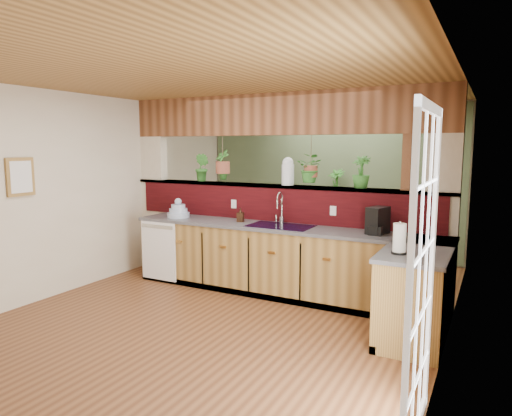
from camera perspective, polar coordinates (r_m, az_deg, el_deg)
The scene contains 28 objects.
ground at distance 5.33m, azimuth -4.05°, elevation -13.24°, with size 4.60×7.00×0.01m, color brown.
ceiling at distance 5.02m, azimuth -4.34°, elevation 15.67°, with size 4.60×7.00×0.01m, color brown.
wall_back at distance 8.18m, azimuth 8.93°, elevation 3.40°, with size 4.60×0.02×2.60m, color beige.
wall_left at distance 6.52m, azimuth -21.61°, elevation 1.87°, with size 0.02×7.00×2.60m, color beige.
wall_right at distance 4.27m, azimuth 22.98°, elevation -1.03°, with size 0.02×7.00×2.60m, color beige.
pass_through_partition at distance 6.19m, azimuth 2.68°, elevation 1.10°, with size 4.60×0.21×2.60m.
pass_through_ledge at distance 6.18m, azimuth 2.45°, elevation 2.77°, with size 4.60×0.21×0.04m, color brown.
header_beam at distance 6.17m, azimuth 2.50°, elevation 11.63°, with size 4.60×0.15×0.55m, color brown.
sage_backwall at distance 8.16m, azimuth 8.89°, elevation 3.39°, with size 4.55×0.02×2.55m, color #556A48.
countertop at distance 5.59m, azimuth 8.09°, elevation -7.45°, with size 4.14×1.52×0.90m.
dishwasher at distance 6.55m, azimuth -12.09°, elevation -5.22°, with size 0.58×0.03×0.82m.
navy_sink at distance 5.82m, azimuth 3.06°, elevation -3.02°, with size 0.82×0.50×0.18m.
french_door at distance 3.06m, azimuth 20.01°, elevation -8.97°, with size 0.06×1.02×2.16m, color white.
framed_print at distance 5.99m, azimuth -27.36°, elevation 3.48°, with size 0.04×0.35×0.45m.
faucet at distance 5.94m, azimuth 3.06°, elevation 0.18°, with size 0.18×0.18×0.42m.
dish_stack at distance 6.56m, azimuth -9.68°, elevation -0.43°, with size 0.32×0.32×0.28m.
soap_dispenser at distance 6.09m, azimuth -1.96°, elevation -0.87°, with size 0.08×0.09×0.19m, color #352013.
coffee_maker at distance 5.42m, azimuth 14.95°, elevation -1.66°, with size 0.17×0.28×0.31m.
paper_towel at distance 4.49m, azimuth 17.49°, elevation -3.72°, with size 0.14×0.14×0.31m.
glass_jar at distance 6.09m, azimuth 4.00°, elevation 4.62°, with size 0.17×0.17×0.37m.
ledge_plant_left at distance 6.76m, azimuth -6.73°, elevation 5.05°, with size 0.22×0.18×0.41m, color #2C6924.
ledge_plant_right at distance 5.77m, azimuth 13.01°, elevation 4.41°, with size 0.22×0.22×0.40m, color #2C6924.
hanging_plant_a at distance 6.56m, azimuth -4.19°, elevation 6.60°, with size 0.27×0.22×0.55m.
hanging_plant_b at distance 5.96m, azimuth 6.89°, elevation 6.51°, with size 0.36×0.32×0.54m.
shelving_console at distance 8.09m, azimuth 7.33°, elevation -2.33°, with size 1.52×0.40×1.01m, color black.
shelf_plant_a at distance 8.19m, azimuth 3.99°, elevation 2.93°, with size 0.23×0.15×0.43m, color #2C6924.
shelf_plant_b at distance 7.87m, azimuth 9.97°, elevation 2.94°, with size 0.29×0.29×0.51m, color #2C6924.
floor_plant at distance 6.69m, azimuth 11.15°, elevation -5.53°, with size 0.69×0.60×0.77m, color #2C6924.
Camera 1 is at (2.64, -4.22, 1.91)m, focal length 32.00 mm.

